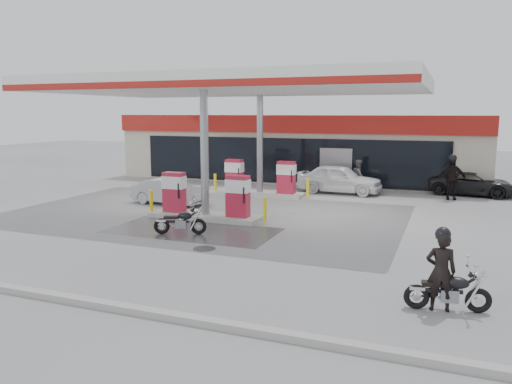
# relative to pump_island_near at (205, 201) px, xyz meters

# --- Properties ---
(ground) EXTENTS (90.00, 90.00, 0.00)m
(ground) POSITION_rel_pump_island_near_xyz_m (0.00, -2.00, -0.71)
(ground) COLOR gray
(ground) RESTS_ON ground
(wet_patch) EXTENTS (6.00, 3.00, 0.00)m
(wet_patch) POSITION_rel_pump_island_near_xyz_m (0.50, -2.00, -0.71)
(wet_patch) COLOR #4C4C4F
(wet_patch) RESTS_ON ground
(drain_cover) EXTENTS (0.70, 0.70, 0.01)m
(drain_cover) POSITION_rel_pump_island_near_xyz_m (2.00, -4.00, -0.71)
(drain_cover) COLOR #38383A
(drain_cover) RESTS_ON ground
(kerb) EXTENTS (28.00, 0.25, 0.15)m
(kerb) POSITION_rel_pump_island_near_xyz_m (0.00, -9.00, -0.64)
(kerb) COLOR gray
(kerb) RESTS_ON ground
(store_building) EXTENTS (22.00, 8.22, 4.00)m
(store_building) POSITION_rel_pump_island_near_xyz_m (0.01, 13.94, 1.30)
(store_building) COLOR #AFA893
(store_building) RESTS_ON ground
(canopy) EXTENTS (16.00, 10.02, 5.51)m
(canopy) POSITION_rel_pump_island_near_xyz_m (0.00, 3.00, 4.56)
(canopy) COLOR silver
(canopy) RESTS_ON ground
(pump_island_near) EXTENTS (5.14, 1.30, 1.78)m
(pump_island_near) POSITION_rel_pump_island_near_xyz_m (0.00, 0.00, 0.00)
(pump_island_near) COLOR #9E9E99
(pump_island_near) RESTS_ON ground
(pump_island_far) EXTENTS (5.14, 1.30, 1.78)m
(pump_island_far) POSITION_rel_pump_island_near_xyz_m (0.00, 6.00, 0.00)
(pump_island_far) COLOR #9E9E99
(pump_island_far) RESTS_ON ground
(main_motorcycle) EXTENTS (1.77, 0.68, 0.92)m
(main_motorcycle) POSITION_rel_pump_island_near_xyz_m (9.04, -6.46, -0.30)
(main_motorcycle) COLOR black
(main_motorcycle) RESTS_ON ground
(biker_main) EXTENTS (0.67, 0.49, 1.70)m
(biker_main) POSITION_rel_pump_island_near_xyz_m (8.85, -6.50, 0.14)
(biker_main) COLOR black
(biker_main) RESTS_ON ground
(parked_motorcycle) EXTENTS (1.77, 0.85, 0.94)m
(parked_motorcycle) POSITION_rel_pump_island_near_xyz_m (0.39, -2.62, -0.29)
(parked_motorcycle) COLOR black
(parked_motorcycle) RESTS_ON ground
(sedan_white) EXTENTS (4.44, 1.96, 1.48)m
(sedan_white) POSITION_rel_pump_island_near_xyz_m (3.58, 8.20, 0.03)
(sedan_white) COLOR white
(sedan_white) RESTS_ON ground
(attendant) EXTENTS (0.77, 0.92, 1.73)m
(attendant) POSITION_rel_pump_island_near_xyz_m (4.47, 8.80, 0.15)
(attendant) COLOR #55555A
(attendant) RESTS_ON ground
(hatchback_silver) EXTENTS (3.68, 1.59, 1.18)m
(hatchback_silver) POSITION_rel_pump_island_near_xyz_m (-2.97, 2.20, -0.12)
(hatchback_silver) COLOR #9DA0A4
(hatchback_silver) RESTS_ON ground
(parked_car_left) EXTENTS (4.25, 2.52, 1.15)m
(parked_car_left) POSITION_rel_pump_island_near_xyz_m (-4.50, 12.00, -0.13)
(parked_car_left) COLOR #181F50
(parked_car_left) RESTS_ON ground
(parked_car_right) EXTENTS (4.38, 2.34, 1.17)m
(parked_car_right) POSITION_rel_pump_island_near_xyz_m (10.00, 10.00, -0.13)
(parked_car_right) COLOR black
(parked_car_right) RESTS_ON ground
(biker_walking) EXTENTS (1.24, 0.61, 2.05)m
(biker_walking) POSITION_rel_pump_island_near_xyz_m (9.00, 8.20, 0.31)
(biker_walking) COLOR black
(biker_walking) RESTS_ON ground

